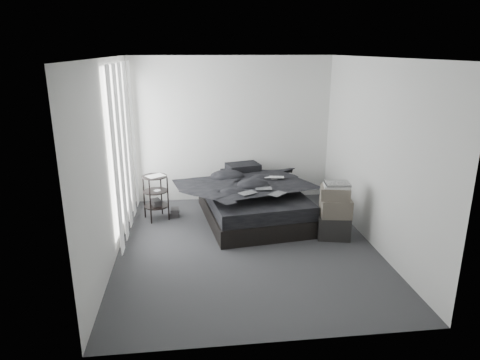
{
  "coord_description": "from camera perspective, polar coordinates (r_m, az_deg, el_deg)",
  "views": [
    {
      "loc": [
        -0.75,
        -5.51,
        2.71
      ],
      "look_at": [
        0.0,
        0.8,
        0.75
      ],
      "focal_mm": 32.0,
      "sensor_mm": 36.0,
      "label": 1
    }
  ],
  "objects": [
    {
      "name": "window_left",
      "position": [
        6.64,
        -15.61,
        4.68
      ],
      "size": [
        0.02,
        2.0,
        2.3
      ],
      "primitive_type": "cube",
      "color": "white",
      "rests_on": "wall_left"
    },
    {
      "name": "ceiling",
      "position": [
        5.56,
        1.01,
        16.0
      ],
      "size": [
        3.6,
        4.2,
        0.01
      ],
      "primitive_type": "cube",
      "color": "white",
      "rests_on": "ground"
    },
    {
      "name": "comic_a",
      "position": [
        6.35,
        1.04,
        -1.11
      ],
      "size": [
        0.3,
        0.27,
        0.01
      ],
      "primitive_type": "cube",
      "rotation": [
        0.0,
        0.0,
        0.51
      ],
      "color": "black",
      "rests_on": "duvet"
    },
    {
      "name": "curtain_left",
      "position": [
        6.64,
        -15.13,
        4.11
      ],
      "size": [
        0.06,
        2.12,
        2.48
      ],
      "primitive_type": "cube",
      "color": "white",
      "rests_on": "wall_left"
    },
    {
      "name": "floor",
      "position": [
        6.19,
        0.88,
        -8.84
      ],
      "size": [
        3.6,
        4.2,
        0.01
      ],
      "primitive_type": "cube",
      "color": "#333436",
      "rests_on": "ground"
    },
    {
      "name": "laptop",
      "position": [
        7.05,
        4.61,
        0.78
      ],
      "size": [
        0.35,
        0.26,
        0.03
      ],
      "primitive_type": "imported",
      "rotation": [
        0.0,
        0.0,
        -0.18
      ],
      "color": "silver",
      "rests_on": "duvet"
    },
    {
      "name": "pillow_upper",
      "position": [
        7.62,
        0.4,
        1.72
      ],
      "size": [
        0.64,
        0.51,
        0.13
      ],
      "primitive_type": "cube",
      "rotation": [
        0.0,
        0.0,
        0.23
      ],
      "color": "black",
      "rests_on": "pillow_lower"
    },
    {
      "name": "wall_front",
      "position": [
        3.77,
        5.23,
        -4.91
      ],
      "size": [
        3.6,
        0.01,
        2.6
      ],
      "primitive_type": "cube",
      "color": "silver",
      "rests_on": "ground"
    },
    {
      "name": "duvet",
      "position": [
        6.89,
        1.93,
        -0.68
      ],
      "size": [
        1.69,
        1.89,
        0.23
      ],
      "primitive_type": "imported",
      "rotation": [
        0.0,
        0.0,
        0.13
      ],
      "color": "black",
      "rests_on": "mattress"
    },
    {
      "name": "comic_c",
      "position": [
        6.33,
        5.05,
        -1.11
      ],
      "size": [
        0.3,
        0.29,
        0.01
      ],
      "primitive_type": "cube",
      "rotation": [
        0.0,
        0.0,
        0.74
      ],
      "color": "black",
      "rests_on": "duvet"
    },
    {
      "name": "art_book_white",
      "position": [
        6.33,
        12.73,
        -0.73
      ],
      "size": [
        0.41,
        0.36,
        0.04
      ],
      "primitive_type": "cube",
      "rotation": [
        0.0,
        0.0,
        -0.22
      ],
      "color": "silver",
      "rests_on": "box_upper"
    },
    {
      "name": "box_upper",
      "position": [
        6.37,
        12.57,
        -1.66
      ],
      "size": [
        0.49,
        0.44,
        0.18
      ],
      "primitive_type": "cube",
      "rotation": [
        0.0,
        0.0,
        -0.27
      ],
      "color": "#595146",
      "rests_on": "box_mid"
    },
    {
      "name": "pillow_lower",
      "position": [
        7.66,
        -0.13,
        0.78
      ],
      "size": [
        0.65,
        0.48,
        0.14
      ],
      "primitive_type": "cube",
      "rotation": [
        0.0,
        0.0,
        0.13
      ],
      "color": "black",
      "rests_on": "mattress"
    },
    {
      "name": "art_book_snake",
      "position": [
        6.32,
        12.85,
        -0.46
      ],
      "size": [
        0.38,
        0.31,
        0.03
      ],
      "primitive_type": "cube",
      "rotation": [
        0.0,
        0.0,
        -0.11
      ],
      "color": "silver",
      "rests_on": "art_book_white"
    },
    {
      "name": "comic_b",
      "position": [
        6.56,
        3.17,
        -0.48
      ],
      "size": [
        0.27,
        0.19,
        0.01
      ],
      "primitive_type": "cube",
      "rotation": [
        0.0,
        0.0,
        -0.08
      ],
      "color": "black",
      "rests_on": "duvet"
    },
    {
      "name": "mattress",
      "position": [
        7.01,
        1.8,
        -2.3
      ],
      "size": [
        1.7,
        2.12,
        0.21
      ],
      "primitive_type": "cube",
      "rotation": [
        0.0,
        0.0,
        0.13
      ],
      "color": "black",
      "rests_on": "bed"
    },
    {
      "name": "papers",
      "position": [
        7.03,
        -11.21,
        0.51
      ],
      "size": [
        0.35,
        0.33,
        0.01
      ],
      "primitive_type": "cube",
      "rotation": [
        0.0,
        0.0,
        0.6
      ],
      "color": "white",
      "rests_on": "side_stand"
    },
    {
      "name": "wall_right",
      "position": [
        6.23,
        17.6,
        3.26
      ],
      "size": [
        0.01,
        4.2,
        2.6
      ],
      "primitive_type": "cube",
      "color": "silver",
      "rests_on": "ground"
    },
    {
      "name": "side_stand",
      "position": [
        7.15,
        -11.14,
        -2.34
      ],
      "size": [
        0.52,
        0.52,
        0.73
      ],
      "primitive_type": "cylinder",
      "rotation": [
        0.0,
        0.0,
        0.42
      ],
      "color": "black",
      "rests_on": "floor"
    },
    {
      "name": "bed",
      "position": [
        7.09,
        1.79,
        -4.15
      ],
      "size": [
        1.76,
        2.18,
        0.27
      ],
      "primitive_type": "cube",
      "rotation": [
        0.0,
        0.0,
        0.13
      ],
      "color": "black",
      "rests_on": "floor"
    },
    {
      "name": "box_mid",
      "position": [
        6.43,
        12.64,
        -3.59
      ],
      "size": [
        0.49,
        0.41,
        0.26
      ],
      "primitive_type": "cube",
      "rotation": [
        0.0,
        0.0,
        -0.15
      ],
      "color": "#595146",
      "rests_on": "box_lower"
    },
    {
      "name": "wall_left",
      "position": [
        5.79,
        -17.03,
        2.27
      ],
      "size": [
        0.01,
        4.2,
        2.6
      ],
      "primitive_type": "cube",
      "color": "silver",
      "rests_on": "ground"
    },
    {
      "name": "wall_back",
      "position": [
        7.78,
        -1.14,
        6.69
      ],
      "size": [
        3.6,
        0.01,
        2.6
      ],
      "primitive_type": "cube",
      "color": "silver",
      "rests_on": "ground"
    },
    {
      "name": "floor_books",
      "position": [
        7.29,
        -8.68,
        -4.32
      ],
      "size": [
        0.13,
        0.19,
        0.13
      ],
      "primitive_type": "cube",
      "rotation": [
        0.0,
        0.0,
        -0.0
      ],
      "color": "black",
      "rests_on": "floor"
    },
    {
      "name": "box_lower",
      "position": [
        6.55,
        12.37,
        -6.06
      ],
      "size": [
        0.54,
        0.46,
        0.35
      ],
      "primitive_type": "cube",
      "rotation": [
        0.0,
        0.0,
        -0.22
      ],
      "color": "black",
      "rests_on": "floor"
    }
  ]
}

